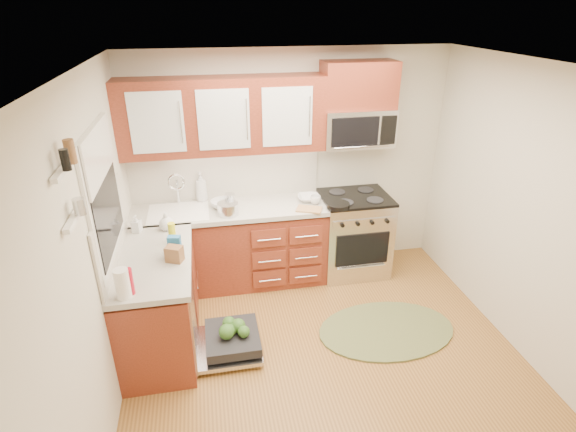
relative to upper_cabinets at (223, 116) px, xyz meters
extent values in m
plane|color=brown|center=(0.73, -1.57, -1.88)|extent=(3.50, 3.50, 0.00)
plane|color=white|center=(0.73, -1.57, 0.62)|extent=(3.50, 3.50, 0.00)
cube|color=beige|center=(0.73, 0.18, -0.62)|extent=(3.50, 0.04, 2.50)
cube|color=beige|center=(0.73, -3.33, -0.62)|extent=(3.50, 0.04, 2.50)
cube|color=beige|center=(-1.02, -1.57, -0.62)|extent=(0.04, 3.50, 2.50)
cube|color=beige|center=(2.48, -1.57, -0.62)|extent=(0.04, 3.50, 2.50)
cube|color=#5A2414|center=(0.00, -0.12, -1.45)|extent=(2.05, 0.60, 0.85)
cube|color=#5A2414|center=(-0.72, -1.05, -1.45)|extent=(0.60, 1.25, 0.85)
cube|color=#AFACA0|center=(0.00, -0.14, -0.97)|extent=(2.07, 0.64, 0.05)
cube|color=#AFACA0|center=(-0.71, -1.05, -0.97)|extent=(0.64, 1.27, 0.05)
cube|color=#BBB4A7|center=(0.00, 0.16, -0.67)|extent=(2.05, 0.02, 0.57)
cube|color=#BBB4A7|center=(-1.01, -1.05, -0.67)|extent=(0.02, 1.25, 0.57)
cube|color=#5A2414|center=(1.41, 0.00, 0.26)|extent=(0.76, 0.35, 0.47)
cube|color=white|center=(-0.98, -1.07, 0.00)|extent=(0.02, 0.96, 0.40)
cube|color=white|center=(-0.99, -1.92, 0.17)|extent=(0.04, 0.40, 0.03)
cube|color=white|center=(-0.99, -1.92, -0.12)|extent=(0.04, 0.40, 0.03)
cylinder|color=black|center=(1.12, -0.40, -0.90)|extent=(0.27, 0.27, 0.05)
cylinder|color=silver|center=(-0.02, -0.30, -0.89)|extent=(0.25, 0.25, 0.13)
cube|color=#AB894E|center=(0.82, -0.35, -0.94)|extent=(0.31, 0.26, 0.02)
cylinder|color=silver|center=(0.01, -0.16, -0.87)|extent=(0.11, 0.11, 0.17)
cylinder|color=white|center=(-0.87, -1.59, -0.83)|extent=(0.13, 0.13, 0.24)
cylinder|color=yellow|center=(-0.55, -0.82, -0.85)|extent=(0.08, 0.08, 0.20)
cylinder|color=#B40F22|center=(-0.83, -1.56, -0.84)|extent=(0.06, 0.06, 0.22)
cube|color=brown|center=(-0.52, -1.14, -0.88)|extent=(0.16, 0.14, 0.14)
cube|color=#246CA8|center=(-0.52, -1.02, -0.86)|extent=(0.12, 0.08, 0.17)
imported|color=#999999|center=(0.88, -0.11, -0.92)|extent=(0.26, 0.26, 0.06)
imported|color=#999999|center=(-0.07, -0.11, -0.91)|extent=(0.28, 0.28, 0.08)
imported|color=#999999|center=(0.93, -0.21, -0.90)|extent=(0.13, 0.13, 0.09)
imported|color=#999999|center=(-0.27, 0.10, -0.79)|extent=(0.13, 0.13, 0.33)
imported|color=#999999|center=(-0.90, -0.52, -0.87)|extent=(0.10, 0.10, 0.17)
imported|color=#999999|center=(-0.62, -0.53, -0.86)|extent=(0.15, 0.15, 0.18)
camera|label=1|loc=(-0.21, -4.52, 1.03)|focal=28.00mm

